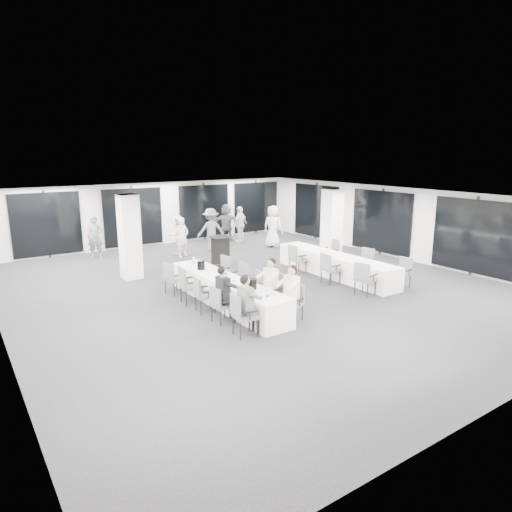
# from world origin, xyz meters

# --- Properties ---
(room) EXTENTS (14.04, 16.04, 2.84)m
(room) POSITION_xyz_m (0.89, 1.11, 1.39)
(room) COLOR black
(room) RESTS_ON ground
(column_left) EXTENTS (0.60, 0.60, 2.80)m
(column_left) POSITION_xyz_m (-2.80, 3.20, 1.40)
(column_left) COLOR white
(column_left) RESTS_ON floor
(column_right) EXTENTS (0.60, 0.60, 2.80)m
(column_right) POSITION_xyz_m (4.20, 1.00, 1.40)
(column_right) COLOR white
(column_right) RESTS_ON floor
(banquet_table_main) EXTENTS (0.90, 5.00, 0.75)m
(banquet_table_main) POSITION_xyz_m (-1.58, -0.96, 0.38)
(banquet_table_main) COLOR white
(banquet_table_main) RESTS_ON floor
(banquet_table_side) EXTENTS (0.90, 5.00, 0.75)m
(banquet_table_side) POSITION_xyz_m (3.01, -0.49, 0.38)
(banquet_table_side) COLOR white
(banquet_table_side) RESTS_ON floor
(cocktail_table) EXTENTS (0.80, 0.80, 1.11)m
(cocktail_table) POSITION_xyz_m (0.48, 2.93, 0.56)
(cocktail_table) COLOR black
(cocktail_table) RESTS_ON floor
(chair_main_left_near) EXTENTS (0.57, 0.62, 1.01)m
(chair_main_left_near) POSITION_xyz_m (-2.42, -3.06, 0.58)
(chair_main_left_near) COLOR #4F5256
(chair_main_left_near) RESTS_ON floor
(chair_main_left_second) EXTENTS (0.50, 0.55, 0.93)m
(chair_main_left_second) POSITION_xyz_m (-2.41, -2.06, 0.53)
(chair_main_left_second) COLOR #4F5256
(chair_main_left_second) RESTS_ON floor
(chair_main_left_mid) EXTENTS (0.54, 0.58, 0.95)m
(chair_main_left_mid) POSITION_xyz_m (-2.41, -1.13, 0.54)
(chair_main_left_mid) COLOR #4F5256
(chair_main_left_mid) RESTS_ON floor
(chair_main_left_fourth) EXTENTS (0.58, 0.63, 1.03)m
(chair_main_left_fourth) POSITION_xyz_m (-2.42, -0.28, 0.59)
(chair_main_left_fourth) COLOR #4F5256
(chair_main_left_fourth) RESTS_ON floor
(chair_main_left_far) EXTENTS (0.59, 0.62, 0.97)m
(chair_main_left_far) POSITION_xyz_m (-2.41, 0.74, 0.56)
(chair_main_left_far) COLOR #4F5256
(chair_main_left_far) RESTS_ON floor
(chair_main_right_near) EXTENTS (0.56, 0.58, 0.91)m
(chair_main_right_near) POSITION_xyz_m (-0.75, -2.90, 0.52)
(chair_main_right_near) COLOR #4F5256
(chair_main_right_near) RESTS_ON floor
(chair_main_right_second) EXTENTS (0.56, 0.61, 1.00)m
(chair_main_right_second) POSITION_xyz_m (-0.74, -2.04, 0.57)
(chair_main_right_second) COLOR #4F5256
(chair_main_right_second) RESTS_ON floor
(chair_main_right_mid) EXTENTS (0.54, 0.56, 0.88)m
(chair_main_right_mid) POSITION_xyz_m (-0.75, -1.16, 0.50)
(chair_main_right_mid) COLOR #4F5256
(chair_main_right_mid) RESTS_ON floor
(chair_main_right_fourth) EXTENTS (0.52, 0.57, 0.96)m
(chair_main_right_fourth) POSITION_xyz_m (-0.75, -0.36, 0.55)
(chair_main_right_fourth) COLOR #4F5256
(chair_main_right_fourth) RESTS_ON floor
(chair_main_right_far) EXTENTS (0.54, 0.59, 0.96)m
(chair_main_right_far) POSITION_xyz_m (-0.75, 0.67, 0.55)
(chair_main_right_far) COLOR #4F5256
(chair_main_right_far) RESTS_ON floor
(chair_side_left_near) EXTENTS (0.60, 0.63, 1.02)m
(chair_side_left_near) POSITION_xyz_m (2.17, -2.55, 0.58)
(chair_side_left_near) COLOR #4F5256
(chair_side_left_near) RESTS_ON floor
(chair_side_left_mid) EXTENTS (0.52, 0.58, 1.00)m
(chair_side_left_mid) POSITION_xyz_m (2.17, -1.06, 0.57)
(chair_side_left_mid) COLOR #4F5256
(chair_side_left_mid) RESTS_ON floor
(chair_side_left_far) EXTENTS (0.52, 0.58, 0.99)m
(chair_side_left_far) POSITION_xyz_m (2.17, 0.61, 0.57)
(chair_side_left_far) COLOR #4F5256
(chair_side_left_far) RESTS_ON floor
(chair_side_right_near) EXTENTS (0.52, 0.56, 0.94)m
(chair_side_right_near) POSITION_xyz_m (3.84, -2.63, 0.53)
(chair_side_right_near) COLOR #4F5256
(chair_side_right_near) RESTS_ON floor
(chair_side_right_mid) EXTENTS (0.58, 0.61, 0.96)m
(chair_side_right_mid) POSITION_xyz_m (3.84, -1.09, 0.55)
(chair_side_right_mid) COLOR #4F5256
(chair_side_right_mid) RESTS_ON floor
(chair_side_right_far) EXTENTS (0.56, 0.61, 1.01)m
(chair_side_right_far) POSITION_xyz_m (3.84, 0.59, 0.57)
(chair_side_right_far) COLOR #4F5256
(chair_side_right_far) RESTS_ON floor
(seated_guest_a) EXTENTS (0.50, 0.38, 1.44)m
(seated_guest_a) POSITION_xyz_m (-2.25, -3.08, 0.81)
(seated_guest_a) COLOR #56595D
(seated_guest_a) RESTS_ON floor
(seated_guest_b) EXTENTS (0.50, 0.38, 1.44)m
(seated_guest_b) POSITION_xyz_m (-2.25, -2.05, 0.81)
(seated_guest_b) COLOR black
(seated_guest_b) RESTS_ON floor
(seated_guest_c) EXTENTS (0.50, 0.38, 1.44)m
(seated_guest_c) POSITION_xyz_m (-0.91, -2.92, 0.81)
(seated_guest_c) COLOR silver
(seated_guest_c) RESTS_ON floor
(seated_guest_d) EXTENTS (0.50, 0.38, 1.44)m
(seated_guest_d) POSITION_xyz_m (-0.91, -2.05, 0.81)
(seated_guest_d) COLOR silver
(seated_guest_d) RESTS_ON floor
(standing_guest_a) EXTENTS (0.81, 0.73, 1.82)m
(standing_guest_a) POSITION_xyz_m (-0.01, 5.10, 0.91)
(standing_guest_a) COLOR silver
(standing_guest_a) RESTS_ON floor
(standing_guest_b) EXTENTS (0.91, 0.58, 1.82)m
(standing_guest_b) POSITION_xyz_m (-0.01, 5.56, 0.91)
(standing_guest_b) COLOR silver
(standing_guest_b) RESTS_ON floor
(standing_guest_c) EXTENTS (1.45, 0.97, 2.06)m
(standing_guest_c) POSITION_xyz_m (1.45, 5.40, 1.03)
(standing_guest_c) COLOR #56595D
(standing_guest_c) RESTS_ON floor
(standing_guest_d) EXTENTS (1.27, 1.02, 1.90)m
(standing_guest_d) POSITION_xyz_m (3.53, 6.37, 0.95)
(standing_guest_d) COLOR silver
(standing_guest_d) RESTS_ON floor
(standing_guest_e) EXTENTS (1.00, 1.17, 2.08)m
(standing_guest_e) POSITION_xyz_m (4.12, 4.62, 1.04)
(standing_guest_e) COLOR silver
(standing_guest_e) RESTS_ON floor
(standing_guest_f) EXTENTS (1.92, 1.57, 1.99)m
(standing_guest_f) POSITION_xyz_m (3.16, 7.00, 0.99)
(standing_guest_f) COLOR #56595D
(standing_guest_f) RESTS_ON floor
(standing_guest_g) EXTENTS (0.86, 0.78, 1.92)m
(standing_guest_g) POSITION_xyz_m (-2.97, 6.82, 0.96)
(standing_guest_g) COLOR #56595D
(standing_guest_g) RESTS_ON floor
(ice_bucket_near) EXTENTS (0.23, 0.23, 0.26)m
(ice_bucket_near) POSITION_xyz_m (-1.50, -2.15, 0.88)
(ice_bucket_near) COLOR black
(ice_bucket_near) RESTS_ON banquet_table_main
(ice_bucket_far) EXTENTS (0.23, 0.23, 0.26)m
(ice_bucket_far) POSITION_xyz_m (-1.68, 0.32, 0.88)
(ice_bucket_far) COLOR black
(ice_bucket_far) RESTS_ON banquet_table_main
(water_bottle_a) EXTENTS (0.07, 0.07, 0.23)m
(water_bottle_a) POSITION_xyz_m (-1.69, -3.06, 0.87)
(water_bottle_a) COLOR silver
(water_bottle_a) RESTS_ON banquet_table_main
(water_bottle_b) EXTENTS (0.07, 0.07, 0.21)m
(water_bottle_b) POSITION_xyz_m (-1.47, -0.78, 0.85)
(water_bottle_b) COLOR silver
(water_bottle_b) RESTS_ON banquet_table_main
(water_bottle_c) EXTENTS (0.08, 0.08, 0.24)m
(water_bottle_c) POSITION_xyz_m (-1.59, 0.96, 0.87)
(water_bottle_c) COLOR silver
(water_bottle_c) RESTS_ON banquet_table_main
(plate_a) EXTENTS (0.22, 0.22, 0.03)m
(plate_a) POSITION_xyz_m (-1.71, -2.56, 0.76)
(plate_a) COLOR white
(plate_a) RESTS_ON banquet_table_main
(plate_b) EXTENTS (0.22, 0.22, 0.03)m
(plate_b) POSITION_xyz_m (-1.35, -2.83, 0.76)
(plate_b) COLOR white
(plate_b) RESTS_ON banquet_table_main
(plate_c) EXTENTS (0.22, 0.22, 0.03)m
(plate_c) POSITION_xyz_m (-1.56, -1.30, 0.76)
(plate_c) COLOR white
(plate_c) RESTS_ON banquet_table_main
(wine_glass) EXTENTS (0.08, 0.08, 0.20)m
(wine_glass) POSITION_xyz_m (-1.48, -2.82, 0.90)
(wine_glass) COLOR silver
(wine_glass) RESTS_ON banquet_table_main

